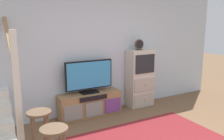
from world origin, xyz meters
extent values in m
cube|color=silver|center=(0.00, 2.46, 1.35)|extent=(6.40, 0.12, 2.70)
cube|color=#997047|center=(-0.30, 2.20, 0.24)|extent=(1.29, 0.36, 0.48)
cube|color=gray|center=(-0.73, 2.01, 0.20)|extent=(0.36, 0.02, 0.29)
cube|color=gray|center=(-0.30, 2.01, 0.20)|extent=(0.36, 0.02, 0.29)
cube|color=#70387F|center=(0.13, 2.01, 0.20)|extent=(0.36, 0.02, 0.29)
cube|color=black|center=(-0.30, 2.01, 0.43)|extent=(0.58, 0.02, 0.09)
cube|color=black|center=(-0.30, 2.22, 0.50)|extent=(0.36, 0.22, 0.02)
cylinder|color=black|center=(-0.30, 2.22, 0.54)|extent=(0.05, 0.05, 0.06)
cube|color=black|center=(-0.30, 2.22, 0.86)|extent=(0.99, 0.05, 0.58)
cube|color=#338CCC|center=(-0.30, 2.19, 0.86)|extent=(0.94, 0.01, 0.53)
cube|color=beige|center=(0.94, 2.21, 0.65)|extent=(0.58, 0.34, 1.29)
cube|color=#ADA497|center=(0.94, 2.03, 0.18)|extent=(0.53, 0.02, 0.30)
sphere|color=olive|center=(0.94, 2.01, 0.18)|extent=(0.03, 0.03, 0.03)
cube|color=#ADA497|center=(0.94, 2.03, 0.53)|extent=(0.53, 0.02, 0.30)
sphere|color=olive|center=(0.94, 2.01, 0.53)|extent=(0.03, 0.03, 0.03)
cube|color=#232328|center=(0.94, 2.03, 1.00)|extent=(0.49, 0.02, 0.41)
cube|color=#4C3823|center=(0.88, 2.19, 1.30)|extent=(0.13, 0.08, 0.02)
cylinder|color=brown|center=(0.88, 2.19, 1.42)|extent=(0.21, 0.04, 0.21)
cylinder|color=black|center=(0.88, 2.16, 1.42)|extent=(0.18, 0.01, 0.18)
cube|color=silver|center=(-1.75, 1.40, 0.90)|extent=(0.09, 0.09, 1.80)
cube|color=#9E7547|center=(-1.75, 2.05, 1.70)|extent=(0.06, 1.33, 0.99)
cylinder|color=brown|center=(-1.47, 0.57, 0.65)|extent=(0.34, 0.34, 0.03)
cylinder|color=brown|center=(-1.61, 1.06, 0.32)|extent=(0.04, 0.04, 0.64)
cylinder|color=brown|center=(-1.43, 1.06, 0.32)|extent=(0.04, 0.04, 0.64)
cylinder|color=brown|center=(-1.61, 1.25, 0.32)|extent=(0.04, 0.04, 0.64)
cylinder|color=brown|center=(-1.43, 1.25, 0.32)|extent=(0.04, 0.04, 0.64)
cylinder|color=brown|center=(-1.52, 1.16, 0.66)|extent=(0.34, 0.34, 0.03)
camera|label=1|loc=(-2.12, -2.05, 1.90)|focal=37.95mm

